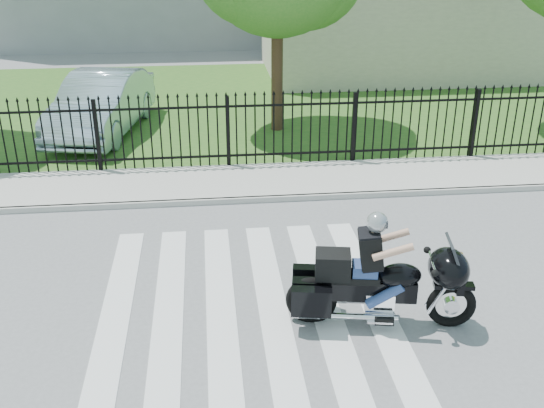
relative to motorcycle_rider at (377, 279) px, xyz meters
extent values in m
plane|color=slate|center=(-1.85, 0.57, -0.75)|extent=(120.00, 120.00, 0.00)
cube|color=#ADAAA3|center=(-1.85, 5.57, -0.69)|extent=(40.00, 2.00, 0.12)
cube|color=#ADAAA3|center=(-1.85, 4.57, -0.69)|extent=(40.00, 0.12, 0.12)
cube|color=#29571E|center=(-1.85, 12.57, -0.74)|extent=(40.00, 12.00, 0.02)
cube|color=black|center=(-1.85, 6.57, -0.40)|extent=(26.00, 0.04, 0.05)
cube|color=black|center=(-1.85, 6.57, 0.80)|extent=(26.00, 0.04, 0.05)
cylinder|color=#382316|center=(-0.35, 9.57, 1.33)|extent=(0.32, 0.32, 4.16)
cube|color=beige|center=(5.15, 16.57, 1.00)|extent=(10.00, 6.00, 3.50)
torus|color=black|center=(1.09, -0.19, -0.41)|extent=(0.73, 0.26, 0.72)
torus|color=black|center=(-0.92, 0.16, -0.41)|extent=(0.78, 0.28, 0.76)
cube|color=black|center=(-0.10, 0.02, -0.18)|extent=(1.38, 0.48, 0.31)
ellipsoid|color=black|center=(0.32, -0.05, 0.06)|extent=(0.71, 0.52, 0.35)
cube|color=black|center=(-0.30, 0.05, 0.02)|extent=(0.73, 0.45, 0.10)
cube|color=silver|center=(0.06, -0.01, -0.36)|extent=(0.47, 0.38, 0.31)
ellipsoid|color=black|center=(0.99, -0.17, 0.21)|extent=(0.68, 0.84, 0.56)
cube|color=black|center=(-0.63, 0.11, 0.21)|extent=(0.56, 0.48, 0.38)
cube|color=navy|center=(-0.18, 0.03, 0.15)|extent=(0.40, 0.37, 0.19)
sphere|color=#9B9FA2|center=(-0.05, 0.01, 0.90)|extent=(0.30, 0.30, 0.30)
imported|color=#A9C4D5|center=(-5.20, 9.79, 0.09)|extent=(2.64, 5.22, 1.64)
camera|label=1|loc=(-2.35, -7.71, 4.74)|focal=42.00mm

